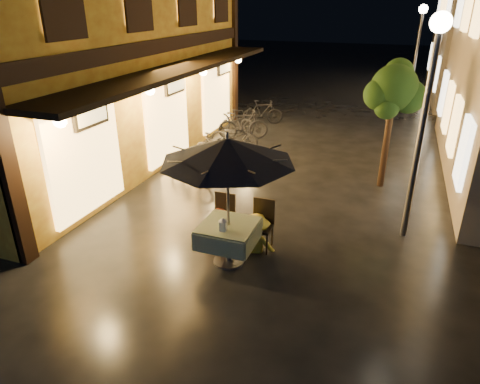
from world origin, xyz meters
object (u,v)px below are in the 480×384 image
at_px(cafe_table, 228,234).
at_px(table_lantern, 223,223).
at_px(person_orange, 219,210).
at_px(bicycle_0, 191,163).
at_px(patio_umbrella, 227,150).
at_px(person_yellow, 256,216).
at_px(streetlamp_near, 429,91).

height_order(cafe_table, table_lantern, table_lantern).
bearing_deg(person_orange, table_lantern, 133.88).
bearing_deg(bicycle_0, patio_umbrella, -119.35).
relative_size(cafe_table, bicycle_0, 0.55).
xyz_separation_m(table_lantern, person_yellow, (0.33, 0.83, -0.20)).
bearing_deg(bicycle_0, person_yellow, -110.07).
bearing_deg(person_yellow, patio_umbrella, 44.55).
height_order(cafe_table, bicycle_0, bicycle_0).
distance_m(person_orange, person_yellow, 0.75).
relative_size(table_lantern, person_yellow, 0.17).
xyz_separation_m(streetlamp_near, person_orange, (-3.41, -1.57, -2.19)).
bearing_deg(streetlamp_near, bicycle_0, 167.99).
bearing_deg(person_yellow, person_orange, -14.53).
bearing_deg(person_yellow, bicycle_0, -61.27).
height_order(streetlamp_near, cafe_table, streetlamp_near).
bearing_deg(person_yellow, streetlamp_near, -165.96).
bearing_deg(person_orange, bicycle_0, -38.37).
relative_size(patio_umbrella, person_yellow, 1.72).
distance_m(patio_umbrella, person_yellow, 1.58).
bearing_deg(patio_umbrella, person_yellow, 60.79).
bearing_deg(patio_umbrella, streetlamp_near, 35.64).
relative_size(person_orange, person_yellow, 1.02).
bearing_deg(streetlamp_near, table_lantern, -141.46).
height_order(table_lantern, person_orange, person_orange).
xyz_separation_m(streetlamp_near, patio_umbrella, (-2.99, -2.14, -0.77)).
bearing_deg(cafe_table, streetlamp_near, 35.64).
height_order(streetlamp_near, person_orange, streetlamp_near).
height_order(person_orange, bicycle_0, person_orange).
relative_size(person_yellow, bicycle_0, 0.79).
bearing_deg(person_orange, cafe_table, 142.87).
distance_m(table_lantern, person_orange, 0.93).
bearing_deg(patio_umbrella, cafe_table, 93.58).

